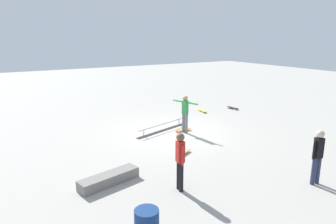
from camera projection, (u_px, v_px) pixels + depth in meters
The scene contains 10 objects.
ground_plane at pixel (173, 132), 13.98m from camera, with size 60.00×60.00×0.00m, color #ADA89E.
grind_rail at pixel (162, 128), 14.16m from camera, with size 3.05×1.16×0.34m.
skate_ledge at pixel (109, 179), 9.08m from camera, with size 1.88×0.48×0.31m, color gray.
skater_main at pixel (185, 111), 13.69m from camera, with size 0.49×1.35×1.72m.
skateboard_main at pixel (183, 130), 14.13m from camera, with size 0.82×0.32×0.09m.
bystander_black_shirt at pixel (318, 154), 8.88m from camera, with size 0.38×0.24×1.66m.
bystander_red_shirt at pixel (180, 158), 8.51m from camera, with size 0.23×0.39×1.70m.
loose_skateboard_yellow at pixel (202, 110), 17.73m from camera, with size 0.35×0.82×0.09m.
loose_skateboard_black at pixel (233, 108), 18.38m from camera, with size 0.33×0.82×0.09m.
loose_skateboard_natural at pixel (183, 152), 11.35m from camera, with size 0.80×0.56×0.09m.
Camera 1 is at (7.00, 11.37, 4.26)m, focal length 32.85 mm.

